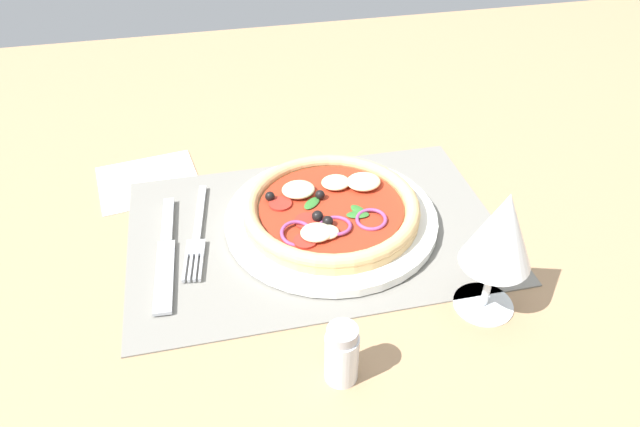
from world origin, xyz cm
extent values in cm
cube|color=#9E7A56|center=(0.00, 0.00, -1.20)|extent=(190.00, 140.00, 2.40)
cube|color=slate|center=(0.00, 0.00, 0.20)|extent=(45.43, 30.11, 0.40)
cylinder|color=silver|center=(-2.25, -0.71, 0.98)|extent=(26.51, 26.51, 1.16)
cylinder|color=tan|center=(-2.25, -0.71, 2.06)|extent=(21.87, 21.87, 1.00)
torus|color=tan|center=(-2.25, -0.71, 2.92)|extent=(21.92, 21.92, 1.80)
cylinder|color=#A82D19|center=(-2.25, -0.71, 2.71)|extent=(17.93, 17.93, 0.30)
ellipsoid|color=beige|center=(-7.32, -4.04, 3.52)|extent=(4.39, 3.95, 1.32)
ellipsoid|color=beige|center=(-0.51, 4.44, 3.28)|extent=(2.83, 2.55, 0.85)
ellipsoid|color=beige|center=(0.72, 4.40, 3.42)|extent=(3.75, 3.37, 1.12)
ellipsoid|color=beige|center=(-3.82, -4.81, 3.41)|extent=(3.70, 3.33, 1.11)
ellipsoid|color=beige|center=(1.19, -4.22, 3.49)|extent=(4.20, 3.78, 1.26)
sphere|color=black|center=(-1.00, 2.79, 3.51)|extent=(1.29, 1.29, 1.29)
sphere|color=black|center=(-0.36, 1.64, 3.55)|extent=(1.38, 1.38, 1.38)
sphere|color=black|center=(-1.26, -2.56, 3.46)|extent=(1.21, 1.21, 1.21)
sphere|color=black|center=(4.92, -3.62, 3.47)|extent=(1.22, 1.22, 1.22)
torus|color=#8E3D75|center=(-1.79, 3.34, 3.11)|extent=(3.95, 3.97, 0.77)
torus|color=#8E3D75|center=(-6.25, 3.11, 3.11)|extent=(3.85, 3.83, 0.90)
torus|color=#8E3D75|center=(2.90, 3.73, 3.11)|extent=(3.99, 3.95, 1.41)
cylinder|color=#A3281E|center=(3.81, -2.41, 3.01)|extent=(2.86, 2.86, 0.30)
cylinder|color=#A3281E|center=(1.22, 1.69, 3.01)|extent=(3.14, 3.14, 0.30)
cylinder|color=#A3281E|center=(2.21, 5.13, 3.01)|extent=(2.69, 2.69, 0.30)
ellipsoid|color=#2D6B28|center=(-0.45, -1.62, 3.06)|extent=(2.96, 2.98, 0.30)
ellipsoid|color=#2D6B28|center=(-5.30, 1.14, 3.06)|extent=(2.41, 3.13, 0.30)
ellipsoid|color=#2D6B28|center=(-4.94, 1.82, 3.06)|extent=(2.98, 1.81, 0.30)
cube|color=#B2B5BA|center=(13.76, -6.00, 0.62)|extent=(2.39, 11.18, 0.44)
cube|color=#B2B5BA|center=(14.67, 0.78, 0.62)|extent=(2.52, 2.79, 0.44)
cube|color=#B2B5BA|center=(16.02, 4.05, 0.62)|extent=(0.90, 4.32, 0.44)
cube|color=#B2B5BA|center=(15.43, 4.13, 0.62)|extent=(0.90, 4.32, 0.44)
cube|color=#B2B5BA|center=(14.83, 4.21, 0.62)|extent=(0.90, 4.32, 0.44)
cube|color=#B2B5BA|center=(14.24, 4.29, 0.62)|extent=(0.90, 4.32, 0.44)
cube|color=#B2B5BA|center=(17.77, -5.18, 0.71)|extent=(1.76, 8.46, 0.62)
cube|color=#B2B5BA|center=(18.32, 4.81, 0.62)|extent=(2.63, 11.69, 0.44)
cylinder|color=silver|center=(-15.09, 16.19, 0.20)|extent=(6.40, 6.40, 0.40)
cylinder|color=silver|center=(-15.09, 16.19, 3.40)|extent=(0.80, 0.80, 6.00)
cone|color=silver|center=(-15.09, 16.19, 10.65)|extent=(7.20, 7.20, 8.50)
cone|color=red|center=(-15.09, 16.19, 9.48)|extent=(4.79, 4.79, 5.35)
cube|color=silver|center=(20.36, -15.32, 0.18)|extent=(14.90, 13.79, 0.36)
cylinder|color=silver|center=(2.11, 21.68, 2.75)|extent=(3.20, 3.20, 5.50)
cylinder|color=#ADADB2|center=(2.11, 21.68, 6.10)|extent=(2.88, 2.88, 1.20)
camera|label=1|loc=(11.43, 54.24, 46.58)|focal=32.57mm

